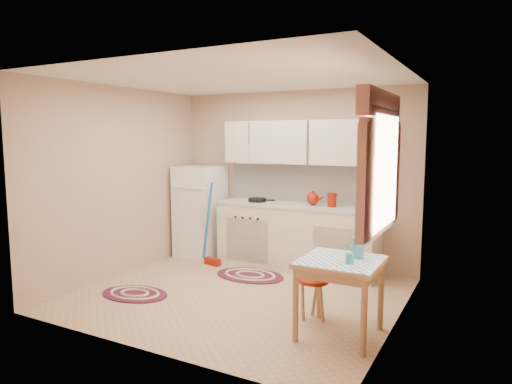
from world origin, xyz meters
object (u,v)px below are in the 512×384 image
base_cabinets (297,238)px  table (340,298)px  stool (313,299)px  fridge (200,212)px

base_cabinets → table: bearing=-56.4°
table → stool: 0.46m
table → stool: size_ratio=1.71×
base_cabinets → stool: 1.79m
base_cabinets → fridge: bearing=-178.2°
fridge → table: (2.79, -1.76, -0.34)m
base_cabinets → stool: bearing=-61.4°
table → stool: (-0.35, 0.25, -0.15)m
stool → fridge: bearing=148.2°
fridge → stool: 2.91m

